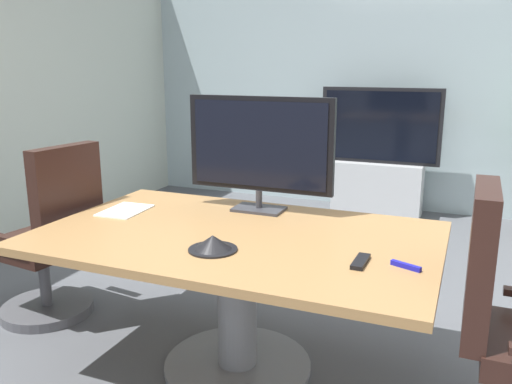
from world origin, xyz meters
name	(u,v)px	position (x,y,z in m)	size (l,w,h in m)	color
ground_plane	(246,350)	(0.00, 0.00, 0.00)	(7.75, 7.75, 0.00)	#515459
wall_back_glass_partition	(372,82)	(0.00, 3.37, 1.35)	(5.20, 0.10, 2.70)	#9EB2B7
conference_table	(237,268)	(0.02, -0.17, 0.55)	(1.93, 1.20, 0.73)	olive
office_chair_left	(52,247)	(-1.25, -0.08, 0.46)	(0.62, 0.60, 1.09)	#4C4C51
tv_monitor	(260,147)	(-0.03, 0.26, 1.09)	(0.84, 0.18, 0.64)	#333338
wall_display_unit	(378,173)	(0.18, 3.02, 0.44)	(1.20, 0.36, 1.31)	#B7BABC
conference_phone	(213,244)	(0.03, -0.43, 0.77)	(0.22, 0.22, 0.07)	black
remote_control	(361,261)	(0.67, -0.34, 0.74)	(0.05, 0.17, 0.02)	black
whiteboard_marker	(406,266)	(0.85, -0.32, 0.74)	(0.13, 0.02, 0.02)	#1919A5
paper_notepad	(125,210)	(-0.72, -0.05, 0.74)	(0.21, 0.30, 0.01)	white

